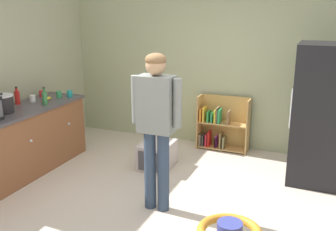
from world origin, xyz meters
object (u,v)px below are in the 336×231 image
(kitchen_counter, at_px, (13,146))
(green_cup, at_px, (59,94))
(red_cup, at_px, (42,94))
(white_cup, at_px, (33,98))
(refrigerator, at_px, (322,115))
(teal_cup, at_px, (70,94))
(pet_carrier, at_px, (157,155))
(banana_bunch, at_px, (48,98))
(ketchup_bottle, at_px, (17,97))
(standing_person, at_px, (156,118))
(bookshelf, at_px, (221,126))
(green_glass_bottle, at_px, (45,98))
(crock_pot, at_px, (3,104))

(kitchen_counter, bearing_deg, green_cup, 85.82)
(red_cup, bearing_deg, white_cup, -74.58)
(refrigerator, distance_m, red_cup, 3.93)
(teal_cup, bearing_deg, refrigerator, 6.42)
(kitchen_counter, distance_m, pet_carrier, 1.93)
(refrigerator, relative_size, green_cup, 18.74)
(pet_carrier, distance_m, banana_bunch, 1.77)
(ketchup_bottle, distance_m, white_cup, 0.22)
(standing_person, height_order, red_cup, standing_person)
(bookshelf, height_order, green_cup, green_cup)
(kitchen_counter, relative_size, green_glass_bottle, 9.89)
(white_cup, relative_size, green_cup, 1.00)
(standing_person, bearing_deg, green_cup, 154.24)
(white_cup, bearing_deg, bookshelf, 33.08)
(crock_pot, bearing_deg, pet_carrier, 33.11)
(standing_person, distance_m, green_cup, 2.23)
(teal_cup, bearing_deg, red_cup, -158.93)
(standing_person, relative_size, pet_carrier, 3.17)
(standing_person, relative_size, green_cup, 18.44)
(standing_person, bearing_deg, banana_bunch, 159.50)
(red_cup, height_order, green_cup, same)
(bookshelf, distance_m, ketchup_bottle, 3.05)
(white_cup, bearing_deg, banana_bunch, 47.72)
(pet_carrier, relative_size, green_cup, 5.81)
(crock_pot, relative_size, ketchup_bottle, 1.12)
(refrigerator, height_order, white_cup, refrigerator)
(refrigerator, height_order, teal_cup, refrigerator)
(kitchen_counter, bearing_deg, banana_bunch, 87.75)
(crock_pot, distance_m, green_cup, 0.98)
(refrigerator, xyz_separation_m, banana_bunch, (-3.67, -0.69, 0.04))
(bookshelf, height_order, ketchup_bottle, ketchup_bottle)
(bookshelf, bearing_deg, red_cup, -153.15)
(kitchen_counter, height_order, white_cup, white_cup)
(standing_person, distance_m, red_cup, 2.44)
(banana_bunch, height_order, green_glass_bottle, green_glass_bottle)
(standing_person, bearing_deg, crock_pot, -179.92)
(refrigerator, relative_size, banana_bunch, 11.42)
(refrigerator, xyz_separation_m, crock_pot, (-3.75, -1.46, 0.13))
(green_glass_bottle, distance_m, white_cup, 0.29)
(kitchen_counter, height_order, bookshelf, kitchen_counter)
(standing_person, relative_size, green_glass_bottle, 7.12)
(crock_pot, bearing_deg, standing_person, 0.08)
(teal_cup, distance_m, white_cup, 0.54)
(bookshelf, bearing_deg, green_glass_bottle, -142.19)
(green_cup, bearing_deg, refrigerator, 7.62)
(pet_carrier, height_order, green_cup, green_cup)
(pet_carrier, height_order, red_cup, red_cup)
(kitchen_counter, xyz_separation_m, standing_person, (2.07, -0.03, 0.61))
(banana_bunch, height_order, white_cup, white_cup)
(green_glass_bottle, bearing_deg, kitchen_counter, -108.36)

